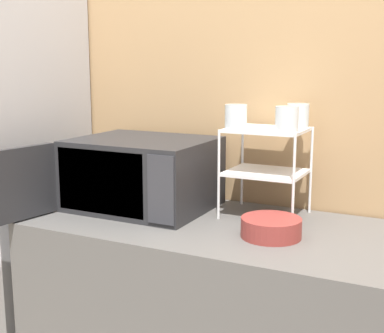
# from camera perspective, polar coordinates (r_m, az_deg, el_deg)

# --- Properties ---
(wall_back) EXTENTS (8.00, 0.06, 2.60)m
(wall_back) POSITION_cam_1_polar(r_m,az_deg,el_deg) (2.19, 10.77, 6.16)
(wall_back) COLOR tan
(wall_back) RESTS_ON ground_plane
(microwave) EXTENTS (0.63, 0.85, 0.28)m
(microwave) POSITION_cam_1_polar(r_m,az_deg,el_deg) (2.16, -5.85, -0.80)
(microwave) COLOR #262628
(microwave) RESTS_ON counter
(dish_rack) EXTENTS (0.30, 0.25, 0.34)m
(dish_rack) POSITION_cam_1_polar(r_m,az_deg,el_deg) (2.04, 7.93, 1.44)
(dish_rack) COLOR white
(dish_rack) RESTS_ON counter
(glass_front_left) EXTENTS (0.08, 0.08, 0.09)m
(glass_front_left) POSITION_cam_1_polar(r_m,az_deg,el_deg) (1.98, 4.71, 5.32)
(glass_front_left) COLOR silver
(glass_front_left) RESTS_ON dish_rack
(glass_back_right) EXTENTS (0.08, 0.08, 0.09)m
(glass_back_right) POSITION_cam_1_polar(r_m,az_deg,el_deg) (2.06, 11.24, 5.35)
(glass_back_right) COLOR silver
(glass_back_right) RESTS_ON dish_rack
(glass_front_right) EXTENTS (0.08, 0.08, 0.09)m
(glass_front_right) POSITION_cam_1_polar(r_m,az_deg,el_deg) (1.92, 10.08, 5.00)
(glass_front_right) COLOR silver
(glass_front_right) RESTS_ON dish_rack
(bowl) EXTENTS (0.20, 0.20, 0.07)m
(bowl) POSITION_cam_1_polar(r_m,az_deg,el_deg) (1.83, 8.44, -6.49)
(bowl) COLOR maroon
(bowl) RESTS_ON counter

